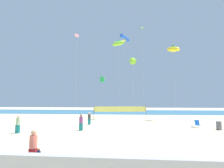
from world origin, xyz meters
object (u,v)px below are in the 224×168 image
volleyball_net (120,110)px  kite_blue_tube (125,38)px  beachgoer_sage_shirt (18,123)px  kite_pink_diamond (77,36)px  kite_yellow_inflatable (173,49)px  trash_barrel (219,126)px  kite_lime_delta (133,61)px  kite_lime_diamond (142,30)px  beach_handbag (193,127)px  mother_figure (33,145)px  kite_lime_inflatable (119,43)px  beachgoer_charcoal_shirt (89,118)px  folding_beach_chair (197,124)px  kite_green_box (102,79)px  beachgoer_plum_shirt (81,122)px  toddler_figure (39,156)px

volleyball_net → kite_blue_tube: kite_blue_tube is taller
beachgoer_sage_shirt → kite_pink_diamond: size_ratio=0.13×
volleyball_net → kite_yellow_inflatable: (9.16, -0.26, 10.28)m
trash_barrel → kite_lime_delta: kite_lime_delta is taller
kite_blue_tube → kite_pink_diamond: (-7.36, -5.08, -1.48)m
kite_lime_delta → kite_lime_diamond: 6.33m
kite_lime_delta → kite_yellow_inflatable: size_ratio=0.96×
trash_barrel → kite_pink_diamond: kite_pink_diamond is taller
volleyball_net → kite_blue_tube: bearing=43.0°
trash_barrel → kite_blue_tube: bearing=134.9°
beach_handbag → mother_figure: bearing=-135.3°
trash_barrel → kite_lime_inflatable: size_ratio=0.06×
beachgoer_sage_shirt → kite_lime_diamond: kite_lime_diamond is taller
beachgoer_charcoal_shirt → volleyball_net: 7.68m
trash_barrel → beachgoer_charcoal_shirt: bearing=169.3°
folding_beach_chair → kite_green_box: size_ratio=0.11×
beach_handbag → kite_lime_diamond: bearing=112.8°
trash_barrel → volleyball_net: size_ratio=0.10×
beachgoer_sage_shirt → beach_handbag: 18.95m
kite_green_box → kite_lime_delta: bearing=6.4°
folding_beach_chair → trash_barrel: size_ratio=0.96×
kite_lime_delta → kite_yellow_inflatable: 8.72m
beachgoer_plum_shirt → kite_blue_tube: kite_blue_tube is taller
kite_lime_diamond → kite_green_box: size_ratio=2.17×
beachgoer_plum_shirt → kite_blue_tube: 18.75m
beachgoer_plum_shirt → kite_pink_diamond: kite_pink_diamond is taller
kite_lime_delta → kite_green_box: bearing=-173.6°
toddler_figure → kite_lime_inflatable: (2.74, 25.51, 14.64)m
beachgoer_sage_shirt → beachgoer_charcoal_shirt: bearing=-62.6°
beach_handbag → beachgoer_sage_shirt: bearing=-165.2°
toddler_figure → kite_lime_diamond: bearing=48.9°
kite_lime_inflatable → kite_green_box: 8.30m
kite_pink_diamond → kite_lime_diamond: bearing=32.3°
mother_figure → kite_yellow_inflatable: (12.74, 20.23, 11.03)m
kite_yellow_inflatable → toddler_figure: bearing=-121.2°
volleyball_net → kite_lime_delta: 11.44m
kite_green_box → kite_pink_diamond: size_ratio=0.59×
toddler_figure → kite_lime_diamond: (7.48, 23.17, 16.35)m
toddler_figure → trash_barrel: 18.15m
kite_lime_delta → kite_pink_diamond: (-9.02, -9.66, 1.74)m
folding_beach_chair → beachgoer_charcoal_shirt: bearing=161.9°
kite_lime_inflatable → kite_blue_tube: kite_lime_inflatable is taller
beachgoer_charcoal_shirt → folding_beach_chair: 13.34m
kite_lime_inflatable → volleyball_net: bearing=-84.7°
kite_green_box → kite_yellow_inflatable: kite_yellow_inflatable is taller
beach_handbag → kite_lime_diamond: size_ratio=0.02×
kite_lime_delta → trash_barrel: bearing=-60.0°
mother_figure → kite_blue_tube: (4.46, 21.31, 13.73)m
beachgoer_sage_shirt → kite_lime_inflatable: (9.04, 17.94, 14.13)m
kite_blue_tube → beach_handbag: bearing=-48.7°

